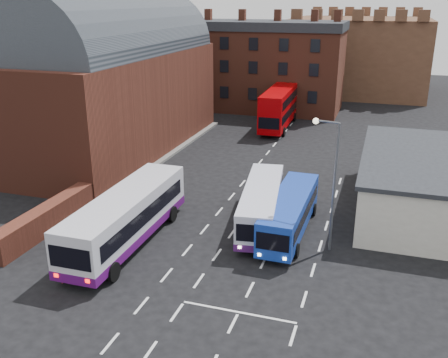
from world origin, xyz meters
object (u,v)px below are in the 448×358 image
(bus_white_outbound, at_px, (126,215))
(bus_white_inbound, at_px, (261,203))
(bus_blue, at_px, (290,212))
(bus_red_double, at_px, (279,108))
(street_lamp, at_px, (331,174))
(pedestrian_beige, at_px, (55,266))
(pedestrian_red, at_px, (64,268))

(bus_white_outbound, bearing_deg, bus_white_inbound, 35.35)
(bus_white_inbound, xyz_separation_m, bus_blue, (2.15, -0.77, -0.07))
(bus_red_double, height_order, street_lamp, street_lamp)
(bus_white_inbound, relative_size, street_lamp, 1.26)
(bus_white_inbound, distance_m, pedestrian_beige, 14.24)
(bus_white_inbound, relative_size, bus_red_double, 0.88)
(bus_white_inbound, height_order, pedestrian_red, bus_white_inbound)
(bus_white_outbound, xyz_separation_m, pedestrian_beige, (-1.86, -5.17, -1.28))
(bus_white_outbound, relative_size, street_lamp, 1.50)
(bus_blue, distance_m, pedestrian_beige, 15.24)
(bus_white_outbound, bearing_deg, pedestrian_red, -101.19)
(bus_blue, xyz_separation_m, street_lamp, (2.64, -1.52, 3.47))
(bus_white_outbound, xyz_separation_m, street_lamp, (12.37, 3.16, 3.05))
(bus_white_outbound, xyz_separation_m, bus_white_inbound, (7.58, 5.46, -0.36))
(bus_blue, height_order, street_lamp, street_lamp)
(bus_white_inbound, distance_m, bus_red_double, 28.24)
(street_lamp, xyz_separation_m, pedestrian_red, (-13.42, -8.64, -4.15))
(bus_red_double, bearing_deg, street_lamp, 105.94)
(bus_white_inbound, relative_size, pedestrian_red, 5.75)
(bus_white_inbound, distance_m, street_lamp, 6.31)
(street_lamp, bearing_deg, pedestrian_beige, -149.66)
(bus_red_double, relative_size, pedestrian_beige, 8.12)
(bus_red_double, relative_size, street_lamp, 1.43)
(pedestrian_red, bearing_deg, bus_blue, -164.64)
(bus_blue, xyz_separation_m, bus_red_double, (-6.90, 28.60, 0.93))
(bus_blue, bearing_deg, pedestrian_red, 44.07)
(bus_blue, bearing_deg, pedestrian_beige, 41.11)
(bus_blue, relative_size, street_lamp, 1.18)
(street_lamp, relative_size, pedestrian_beige, 5.69)
(bus_white_outbound, relative_size, pedestrian_beige, 8.51)
(bus_red_double, bearing_deg, bus_white_inbound, 98.06)
(pedestrian_beige, bearing_deg, bus_red_double, -120.33)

